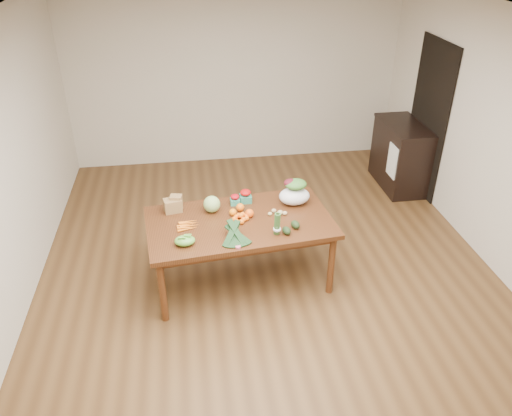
{
  "coord_description": "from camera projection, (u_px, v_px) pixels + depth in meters",
  "views": [
    {
      "loc": [
        -0.79,
        -4.43,
        3.44
      ],
      "look_at": [
        -0.13,
        0.0,
        0.8
      ],
      "focal_mm": 35.0,
      "sensor_mm": 36.0,
      "label": 1
    }
  ],
  "objects": [
    {
      "name": "dish_towel",
      "position": [
        392.0,
        161.0,
        6.79
      ],
      "size": [
        0.02,
        0.28,
        0.45
      ],
      "primitive_type": "cube",
      "color": "white",
      "rests_on": "cabinet"
    },
    {
      "name": "dining_table",
      "position": [
        240.0,
        251.0,
        5.28
      ],
      "size": [
        1.97,
        1.23,
        0.75
      ],
      "primitive_type": "cube",
      "rotation": [
        0.0,
        0.0,
        0.1
      ],
      "color": "#4C2611",
      "rests_on": "floor"
    },
    {
      "name": "potato_e",
      "position": [
        285.0,
        213.0,
        5.18
      ],
      "size": [
        0.05,
        0.04,
        0.04
      ],
      "primitive_type": "ellipsoid",
      "color": "#D7BD7C",
      "rests_on": "dining_table"
    },
    {
      "name": "potato_c",
      "position": [
        280.0,
        212.0,
        5.18
      ],
      "size": [
        0.06,
        0.05,
        0.05
      ],
      "primitive_type": "ellipsoid",
      "color": "#D8BF7C",
      "rests_on": "dining_table"
    },
    {
      "name": "carrots",
      "position": [
        188.0,
        225.0,
        4.99
      ],
      "size": [
        0.24,
        0.21,
        0.03
      ],
      "primitive_type": null,
      "rotation": [
        0.0,
        0.0,
        0.1
      ],
      "color": "orange",
      "rests_on": "dining_table"
    },
    {
      "name": "orange_b",
      "position": [
        240.0,
        207.0,
        5.24
      ],
      "size": [
        0.09,
        0.09,
        0.09
      ],
      "primitive_type": "sphere",
      "color": "orange",
      "rests_on": "dining_table"
    },
    {
      "name": "strawberry_basket_a",
      "position": [
        235.0,
        200.0,
        5.36
      ],
      "size": [
        0.11,
        0.11,
        0.09
      ],
      "primitive_type": null,
      "rotation": [
        0.0,
        0.0,
        0.1
      ],
      "color": "red",
      "rests_on": "dining_table"
    },
    {
      "name": "cabinet",
      "position": [
        400.0,
        155.0,
        7.14
      ],
      "size": [
        0.52,
        1.02,
        0.94
      ],
      "primitive_type": "cube",
      "color": "black",
      "rests_on": "floor"
    },
    {
      "name": "room_walls",
      "position": [
        269.0,
        160.0,
        4.94
      ],
      "size": [
        5.02,
        6.02,
        2.7
      ],
      "color": "beige",
      "rests_on": "floor"
    },
    {
      "name": "strawberry_basket_b",
      "position": [
        246.0,
        197.0,
        5.4
      ],
      "size": [
        0.14,
        0.14,
        0.11
      ],
      "primitive_type": null,
      "rotation": [
        0.0,
        0.0,
        0.1
      ],
      "color": "#BC100C",
      "rests_on": "dining_table"
    },
    {
      "name": "salad_bag",
      "position": [
        294.0,
        193.0,
        5.32
      ],
      "size": [
        0.36,
        0.28,
        0.26
      ],
      "primitive_type": null,
      "rotation": [
        0.0,
        0.0,
        0.1
      ],
      "color": "white",
      "rests_on": "dining_table"
    },
    {
      "name": "ceiling",
      "position": [
        271.0,
        16.0,
        4.25
      ],
      "size": [
        5.0,
        6.0,
        0.02
      ],
      "primitive_type": "cube",
      "color": "white",
      "rests_on": "room_walls"
    },
    {
      "name": "asparagus_bundle",
      "position": [
        277.0,
        224.0,
        4.8
      ],
      "size": [
        0.09,
        0.12,
        0.26
      ],
      "primitive_type": null,
      "rotation": [
        0.15,
        0.0,
        0.1
      ],
      "color": "#467C39",
      "rests_on": "dining_table"
    },
    {
      "name": "orange_a",
      "position": [
        233.0,
        212.0,
        5.16
      ],
      "size": [
        0.08,
        0.08,
        0.08
      ],
      "primitive_type": "sphere",
      "color": "orange",
      "rests_on": "dining_table"
    },
    {
      "name": "snap_pea_bag",
      "position": [
        185.0,
        241.0,
        4.7
      ],
      "size": [
        0.2,
        0.15,
        0.09
      ],
      "primitive_type": "ellipsoid",
      "color": "#6AAC3A",
      "rests_on": "dining_table"
    },
    {
      "name": "orange_c",
      "position": [
        250.0,
        213.0,
        5.13
      ],
      "size": [
        0.09,
        0.09,
        0.09
      ],
      "primitive_type": "sphere",
      "color": "#FF630F",
      "rests_on": "dining_table"
    },
    {
      "name": "doorway_dark",
      "position": [
        428.0,
        119.0,
        6.77
      ],
      "size": [
        0.02,
        1.0,
        2.1
      ],
      "primitive_type": "cube",
      "color": "black",
      "rests_on": "floor"
    },
    {
      "name": "mandarin_cluster",
      "position": [
        241.0,
        217.0,
        5.07
      ],
      "size": [
        0.2,
        0.2,
        0.08
      ],
      "primitive_type": null,
      "rotation": [
        0.0,
        0.0,
        0.1
      ],
      "color": "orange",
      "rests_on": "dining_table"
    },
    {
      "name": "cabbage",
      "position": [
        212.0,
        204.0,
        5.2
      ],
      "size": [
        0.18,
        0.18,
        0.18
      ],
      "primitive_type": "sphere",
      "color": "#97B96A",
      "rests_on": "dining_table"
    },
    {
      "name": "potato_d",
      "position": [
        274.0,
        211.0,
        5.21
      ],
      "size": [
        0.05,
        0.05,
        0.04
      ],
      "primitive_type": "ellipsoid",
      "color": "tan",
      "rests_on": "dining_table"
    },
    {
      "name": "avocado_a",
      "position": [
        286.0,
        231.0,
        4.86
      ],
      "size": [
        0.1,
        0.13,
        0.07
      ],
      "primitive_type": "ellipsoid",
      "rotation": [
        0.0,
        0.0,
        0.3
      ],
      "color": "black",
      "rests_on": "dining_table"
    },
    {
      "name": "avocado_b",
      "position": [
        295.0,
        225.0,
        4.95
      ],
      "size": [
        0.11,
        0.13,
        0.08
      ],
      "primitive_type": "ellipsoid",
      "rotation": [
        0.0,
        0.0,
        0.3
      ],
      "color": "black",
      "rests_on": "dining_table"
    },
    {
      "name": "potato_a",
      "position": [
        270.0,
        214.0,
        5.17
      ],
      "size": [
        0.04,
        0.04,
        0.04
      ],
      "primitive_type": "ellipsoid",
      "color": "#D2C279",
      "rests_on": "dining_table"
    },
    {
      "name": "potato_b",
      "position": [
        278.0,
        216.0,
        5.12
      ],
      "size": [
        0.05,
        0.04,
        0.04
      ],
      "primitive_type": "ellipsoid",
      "color": "#DBBA7E",
      "rests_on": "dining_table"
    },
    {
      "name": "paper_bag",
      "position": [
        173.0,
        204.0,
        5.21
      ],
      "size": [
        0.26,
        0.22,
        0.17
      ],
      "primitive_type": null,
      "rotation": [
        0.0,
        0.0,
        0.1
      ],
      "color": "olive",
      "rests_on": "dining_table"
    },
    {
      "name": "kale_bunch",
      "position": [
        236.0,
        235.0,
        4.71
      ],
      "size": [
        0.36,
        0.43,
        0.16
      ],
      "primitive_type": null,
      "rotation": [
        0.0,
        0.0,
        0.1
      ],
      "color": "black",
      "rests_on": "dining_table"
    },
    {
      "name": "floor",
      "position": [
        267.0,
        268.0,
        5.63
      ],
      "size": [
        6.0,
        6.0,
        0.0
      ],
      "primitive_type": "plane",
      "color": "brown",
      "rests_on": "ground"
    }
  ]
}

